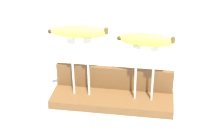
% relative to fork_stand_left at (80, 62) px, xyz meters
% --- Properties ---
extents(ground_plane, '(3.00, 3.00, 0.00)m').
position_rel_fork_stand_left_xyz_m(ground_plane, '(0.10, 0.00, -0.15)').
color(ground_plane, silver).
extents(wooden_board, '(0.40, 0.12, 0.03)m').
position_rel_fork_stand_left_xyz_m(wooden_board, '(0.10, 0.00, -0.14)').
color(wooden_board, brown).
rests_on(wooden_board, ground).
extents(board_backstop, '(0.39, 0.02, 0.08)m').
position_rel_fork_stand_left_xyz_m(board_backstop, '(0.10, 0.06, -0.08)').
color(board_backstop, brown).
rests_on(board_backstop, wooden_board).
extents(fork_stand_left, '(0.08, 0.01, 0.21)m').
position_rel_fork_stand_left_xyz_m(fork_stand_left, '(0.00, 0.00, 0.00)').
color(fork_stand_left, silver).
rests_on(fork_stand_left, wooden_board).
extents(fork_stand_right, '(0.08, 0.01, 0.19)m').
position_rel_fork_stand_left_xyz_m(fork_stand_right, '(0.20, 0.00, -0.01)').
color(fork_stand_right, silver).
rests_on(fork_stand_right, wooden_board).
extents(banana_raised_left, '(0.18, 0.05, 0.04)m').
position_rel_fork_stand_left_xyz_m(banana_raised_left, '(-0.00, -0.00, 0.10)').
color(banana_raised_left, '#DBD147').
rests_on(banana_raised_left, fork_stand_left).
extents(banana_raised_right, '(0.17, 0.04, 0.04)m').
position_rel_fork_stand_left_xyz_m(banana_raised_right, '(0.20, 0.00, 0.09)').
color(banana_raised_right, '#DBD147').
rests_on(banana_raised_right, fork_stand_right).
extents(fork_fallen_far, '(0.09, 0.19, 0.01)m').
position_rel_fork_stand_left_xyz_m(fork_fallen_far, '(-0.34, 0.27, -0.15)').
color(fork_fallen_far, silver).
rests_on(fork_fallen_far, ground).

